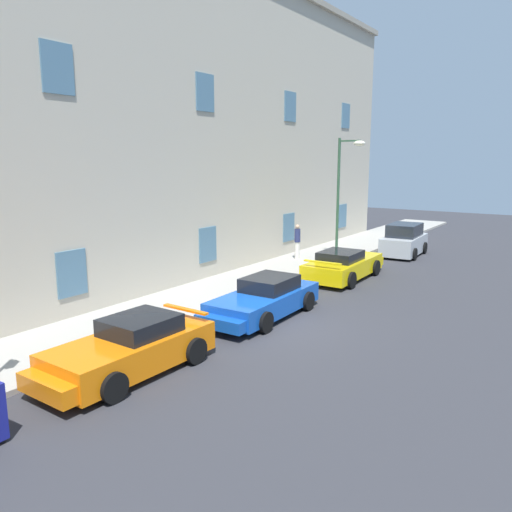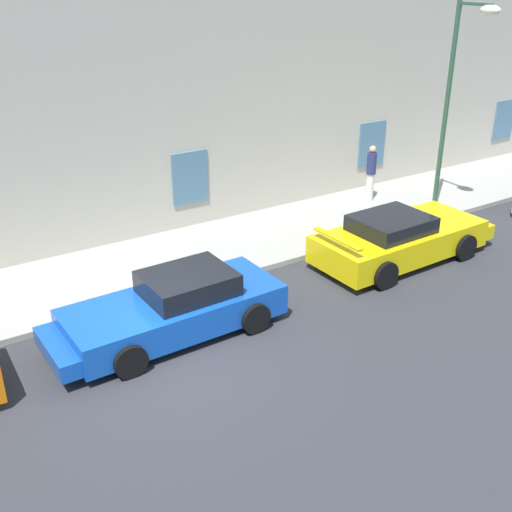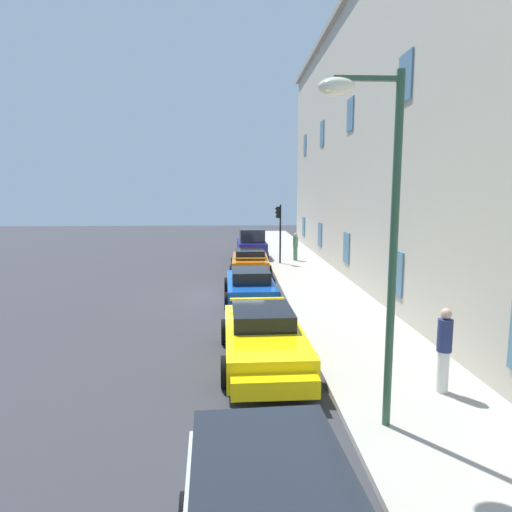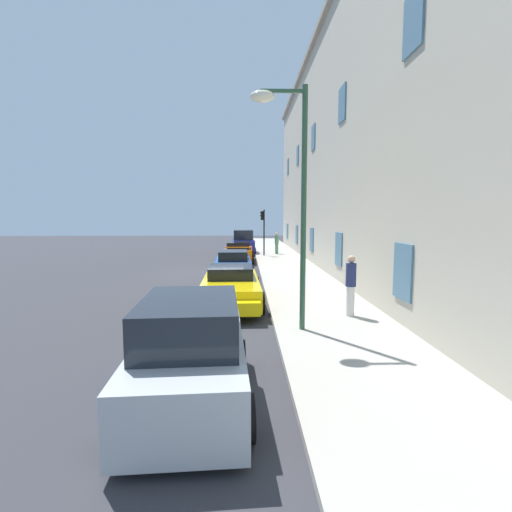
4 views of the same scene
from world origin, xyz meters
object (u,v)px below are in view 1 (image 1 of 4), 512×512
Objects in this scene: sportscar_yellow_flank at (262,301)px; sportscar_red_lead at (126,351)px; hatchback_distant at (404,241)px; pedestrian_strolling at (297,241)px; sportscar_white_middle at (345,265)px; street_lamp at (346,177)px.

sportscar_red_lead is at bearing 178.02° from sportscar_yellow_flank.
pedestrian_strolling is at bearing 140.30° from hatchback_distant.
sportscar_white_middle is (12.52, -0.07, -0.01)m from sportscar_red_lead.
hatchback_distant reaches higher than sportscar_yellow_flank.
sportscar_white_middle is at bearing -0.30° from sportscar_red_lead.
sportscar_white_middle is at bearing 1.10° from sportscar_yellow_flank.
street_lamp reaches higher than hatchback_distant.
street_lamp is at bearing 5.48° from sportscar_red_lead.
sportscar_red_lead is at bearing 178.67° from hatchback_distant.
pedestrian_strolling is (-1.26, 2.02, -3.24)m from street_lamp.
sportscar_red_lead is 15.00m from pedestrian_strolling.
pedestrian_strolling is (2.05, 3.61, 0.48)m from sportscar_white_middle.
sportscar_yellow_flank is 0.82× the size of street_lamp.
sportscar_red_lead is 0.93× the size of sportscar_yellow_flank.
hatchback_distant is 2.13× the size of pedestrian_strolling.
pedestrian_strolling reaches higher than hatchback_distant.
sportscar_red_lead is 16.33m from street_lamp.
street_lamp is (10.15, 1.71, 3.74)m from sportscar_yellow_flank.
sportscar_yellow_flank is 9.66m from pedestrian_strolling.
street_lamp is (15.83, 1.52, 3.71)m from sportscar_red_lead.
sportscar_yellow_flank is at bearing -157.22° from pedestrian_strolling.
sportscar_red_lead is 5.68m from sportscar_yellow_flank.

